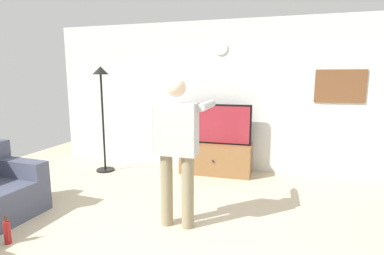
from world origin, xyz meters
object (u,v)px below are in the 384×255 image
(tv_stand, at_px, (216,159))
(wall_clock, at_px, (221,48))
(beverage_bottle, at_px, (7,232))
(framed_picture, at_px, (340,86))
(person_standing_nearer_lamp, at_px, (177,143))
(floor_lamp, at_px, (102,97))
(television, at_px, (217,124))

(tv_stand, distance_m, wall_clock, 1.97)
(tv_stand, bearing_deg, beverage_bottle, -119.29)
(tv_stand, xyz_separation_m, wall_clock, (-0.00, 0.29, 1.95))
(framed_picture, height_order, person_standing_nearer_lamp, framed_picture)
(wall_clock, distance_m, beverage_bottle, 4.11)
(tv_stand, bearing_deg, person_standing_nearer_lamp, -91.38)
(person_standing_nearer_lamp, bearing_deg, tv_stand, 88.62)
(floor_lamp, bearing_deg, television, 13.79)
(wall_clock, bearing_deg, tv_stand, -90.00)
(floor_lamp, distance_m, beverage_bottle, 2.74)
(tv_stand, relative_size, person_standing_nearer_lamp, 0.73)
(framed_picture, distance_m, person_standing_nearer_lamp, 3.13)
(tv_stand, distance_m, television, 0.62)
(tv_stand, height_order, wall_clock, wall_clock)
(beverage_bottle, bearing_deg, floor_lamp, 98.76)
(floor_lamp, height_order, beverage_bottle, floor_lamp)
(television, distance_m, person_standing_nearer_lamp, 2.06)
(person_standing_nearer_lamp, relative_size, beverage_bottle, 5.47)
(television, xyz_separation_m, beverage_bottle, (-1.61, -2.91, -0.75))
(framed_picture, bearing_deg, television, -172.85)
(television, xyz_separation_m, floor_lamp, (-1.98, -0.49, 0.47))
(framed_picture, relative_size, person_standing_nearer_lamp, 0.46)
(framed_picture, height_order, beverage_bottle, framed_picture)
(framed_picture, relative_size, floor_lamp, 0.41)
(television, height_order, wall_clock, wall_clock)
(wall_clock, height_order, framed_picture, wall_clock)
(television, relative_size, beverage_bottle, 3.89)
(framed_picture, xyz_separation_m, beverage_bottle, (-3.59, -3.16, -1.43))
(television, height_order, beverage_bottle, television)
(floor_lamp, relative_size, person_standing_nearer_lamp, 1.11)
(television, distance_m, framed_picture, 2.11)
(framed_picture, bearing_deg, beverage_bottle, -138.63)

